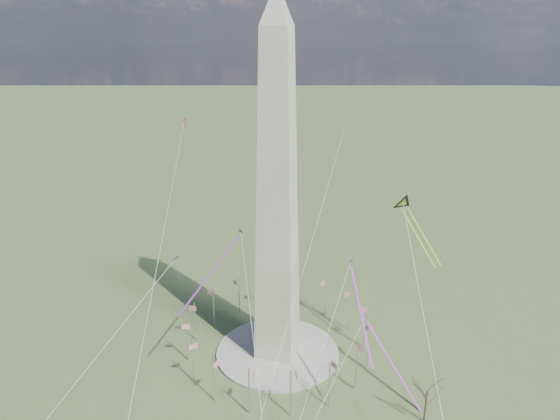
# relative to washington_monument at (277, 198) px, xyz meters

# --- Properties ---
(ground) EXTENTS (2000.00, 2000.00, 0.00)m
(ground) POSITION_rel_washington_monument_xyz_m (0.00, 0.00, -47.95)
(ground) COLOR #45582C
(ground) RESTS_ON ground
(plaza) EXTENTS (36.00, 36.00, 0.80)m
(plaza) POSITION_rel_washington_monument_xyz_m (0.00, 0.00, -47.55)
(plaza) COLOR #BCB5AC
(plaza) RESTS_ON ground
(washington_monument) EXTENTS (15.56, 15.56, 100.00)m
(washington_monument) POSITION_rel_washington_monument_xyz_m (0.00, 0.00, 0.00)
(washington_monument) COLOR #B9AD9B
(washington_monument) RESTS_ON plaza
(flagpole_ring) EXTENTS (54.40, 54.40, 13.00)m
(flagpole_ring) POSITION_rel_washington_monument_xyz_m (-0.00, -0.00, -40.68)
(flagpole_ring) COLOR silver
(flagpole_ring) RESTS_ON ground
(tree_near) EXTENTS (7.50, 7.50, 13.13)m
(tree_near) POSITION_rel_washington_monument_xyz_m (41.68, -17.50, -38.60)
(tree_near) COLOR #4B362D
(tree_near) RESTS_ON ground
(kite_delta_black) EXTENTS (14.43, 16.68, 14.85)m
(kite_delta_black) POSITION_rel_washington_monument_xyz_m (32.85, 9.89, -2.76)
(kite_delta_black) COLOR black
(kite_delta_black) RESTS_ON ground
(kite_diamond_purple) EXTENTS (2.27, 3.26, 9.61)m
(kite_diamond_purple) POSITION_rel_washington_monument_xyz_m (-33.53, 4.64, -24.46)
(kite_diamond_purple) COLOR navy
(kite_diamond_purple) RESTS_ON ground
(kite_streamer_left) EXTENTS (10.05, 23.22, 16.72)m
(kite_streamer_left) POSITION_rel_washington_monument_xyz_m (23.29, -9.24, -20.58)
(kite_streamer_left) COLOR #FF2834
(kite_streamer_left) RESTS_ON ground
(kite_streamer_mid) EXTENTS (10.83, 22.73, 16.59)m
(kite_streamer_mid) POSITION_rel_washington_monument_xyz_m (-12.98, -9.05, -15.17)
(kite_streamer_mid) COLOR #FF2834
(kite_streamer_mid) RESTS_ON ground
(kite_streamer_right) EXTENTS (17.83, 17.93, 16.41)m
(kite_streamer_right) POSITION_rel_washington_monument_xyz_m (30.42, -3.59, -38.46)
(kite_streamer_right) COLOR #FF2834
(kite_streamer_right) RESTS_ON ground
(kite_small_red) EXTENTS (1.83, 1.63, 4.95)m
(kite_small_red) POSITION_rel_washington_monument_xyz_m (-43.03, 36.42, 13.33)
(kite_small_red) COLOR #F5451C
(kite_small_red) RESTS_ON ground
(kite_small_white) EXTENTS (1.33, 2.11, 5.12)m
(kite_small_white) POSITION_rel_washington_monument_xyz_m (10.78, 45.70, 10.80)
(kite_small_white) COLOR white
(kite_small_white) RESTS_ON ground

